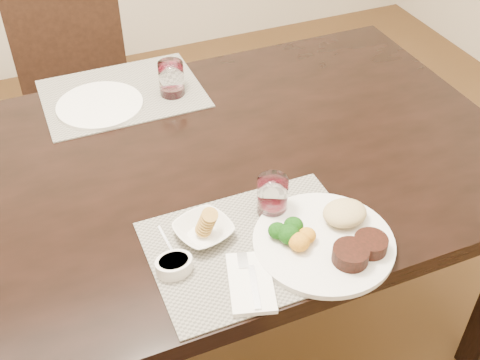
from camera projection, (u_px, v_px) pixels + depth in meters
name	position (u px, v px, depth m)	size (l,w,h in m)	color
ground_plane	(161.00, 354.00, 1.97)	(4.50, 4.50, 0.00)	#462E16
dining_table	(139.00, 204.00, 1.54)	(2.00, 1.00, 0.75)	black
chair_far	(79.00, 83.00, 2.30)	(0.42, 0.42, 0.90)	black
placemat_near	(256.00, 246.00, 1.31)	(0.46, 0.34, 0.00)	gray
placemat_far	(122.00, 94.00, 1.78)	(0.46, 0.34, 0.00)	gray
dinner_plate	(331.00, 238.00, 1.30)	(0.31, 0.31, 0.06)	silver
napkin_fork	(251.00, 282.00, 1.22)	(0.13, 0.18, 0.02)	white
steak_knife	(320.00, 242.00, 1.31)	(0.03, 0.22, 0.01)	silver
cracker_bowl	(203.00, 230.00, 1.32)	(0.15, 0.15, 0.05)	silver
sauce_ramekin	(174.00, 265.00, 1.24)	(0.08, 0.12, 0.06)	silver
wine_glass_near	(272.00, 198.00, 1.36)	(0.07, 0.07, 0.10)	silver
far_plate	(100.00, 105.00, 1.72)	(0.25, 0.25, 0.01)	silver
wine_glass_far	(172.00, 80.00, 1.75)	(0.07, 0.07, 0.10)	silver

